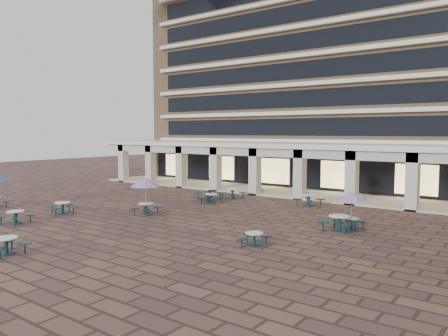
{
  "coord_description": "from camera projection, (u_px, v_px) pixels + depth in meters",
  "views": [
    {
      "loc": [
        17.9,
        -18.73,
        5.35
      ],
      "look_at": [
        1.64,
        3.0,
        3.1
      ],
      "focal_mm": 35.0,
      "sensor_mm": 36.0,
      "label": 1
    }
  ],
  "objects": [
    {
      "name": "ground",
      "position": [
        172.0,
        222.0,
        26.08
      ],
      "size": [
        120.0,
        120.0,
        0.0
      ],
      "primitive_type": "plane",
      "color": "brown",
      "rests_on": "ground"
    },
    {
      "name": "apartment_building",
      "position": [
        341.0,
        62.0,
        45.35
      ],
      "size": [
        40.0,
        15.5,
        25.2
      ],
      "color": "#A37E5C",
      "rests_on": "ground"
    },
    {
      "name": "retail_arcade",
      "position": [
        291.0,
        159.0,
        37.64
      ],
      "size": [
        42.0,
        6.6,
        4.4
      ],
      "color": "white",
      "rests_on": "ground"
    },
    {
      "name": "picnic_table_1",
      "position": [
        16.0,
        216.0,
        25.49
      ],
      "size": [
        1.94,
        1.94,
        0.75
      ],
      "rotation": [
        0.0,
        0.0,
        0.26
      ],
      "color": "#133339",
      "rests_on": "ground"
    },
    {
      "name": "picnic_table_2",
      "position": [
        6.0,
        244.0,
        19.08
      ],
      "size": [
        1.7,
        1.7,
        0.75
      ],
      "rotation": [
        0.0,
        0.0,
        0.02
      ],
      "color": "#133339",
      "rests_on": "ground"
    },
    {
      "name": "picnic_table_3",
      "position": [
        254.0,
        238.0,
        20.46
      ],
      "size": [
        1.7,
        1.7,
        0.64
      ],
      "rotation": [
        0.0,
        0.0,
        0.3
      ],
      "color": "#133339",
      "rests_on": "ground"
    },
    {
      "name": "picnic_table_5",
      "position": [
        62.0,
        207.0,
        28.59
      ],
      "size": [
        2.02,
        2.02,
        0.75
      ],
      "rotation": [
        0.0,
        0.0,
        -0.36
      ],
      "color": "#133339",
      "rests_on": "ground"
    },
    {
      "name": "picnic_table_6",
      "position": [
        146.0,
        184.0,
        28.17
      ],
      "size": [
        2.04,
        2.04,
        2.36
      ],
      "rotation": [
        0.0,
        0.0,
        0.21
      ],
      "color": "#133339",
      "rests_on": "ground"
    },
    {
      "name": "picnic_table_8",
      "position": [
        209.0,
        193.0,
        34.72
      ],
      "size": [
        2.24,
        2.24,
        0.86
      ],
      "rotation": [
        0.0,
        0.0,
        -0.26
      ],
      "color": "#133339",
      "rests_on": "ground"
    },
    {
      "name": "picnic_table_9",
      "position": [
        211.0,
        198.0,
        32.7
      ],
      "size": [
        1.71,
        1.71,
        0.72
      ],
      "rotation": [
        0.0,
        0.0,
        0.08
      ],
      "color": "#133339",
      "rests_on": "ground"
    },
    {
      "name": "picnic_table_10",
      "position": [
        339.0,
        222.0,
        23.52
      ],
      "size": [
        2.04,
        2.04,
        0.86
      ],
      "rotation": [
        0.0,
        0.0,
        -0.09
      ],
      "color": "#133339",
      "rests_on": "ground"
    },
    {
      "name": "picnic_table_11",
      "position": [
        352.0,
        198.0,
        23.83
      ],
      "size": [
        1.8,
        1.8,
        2.08
      ],
      "rotation": [
        0.0,
        0.0,
        -0.12
      ],
      "color": "#133339",
      "rests_on": "ground"
    },
    {
      "name": "picnic_table_12",
      "position": [
        232.0,
        192.0,
        35.25
      ],
      "size": [
        1.94,
        1.94,
        0.78
      ],
      "rotation": [
        0.0,
        0.0,
        -0.16
      ],
      "color": "#133339",
      "rests_on": "ground"
    },
    {
      "name": "picnic_table_13",
      "position": [
        309.0,
        199.0,
        31.59
      ],
      "size": [
        2.11,
        2.11,
        0.82
      ],
      "rotation": [
        0.0,
        0.0,
        -0.22
      ],
      "color": "#133339",
      "rests_on": "ground"
    },
    {
      "name": "planter_left",
      "position": [
        254.0,
        188.0,
        37.83
      ],
      "size": [
        1.5,
        0.6,
        1.18
      ],
      "color": "gray",
      "rests_on": "ground"
    },
    {
      "name": "planter_right",
      "position": [
        299.0,
        193.0,
        35.23
      ],
      "size": [
        1.5,
        0.6,
        1.15
      ],
      "color": "gray",
      "rests_on": "ground"
    }
  ]
}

